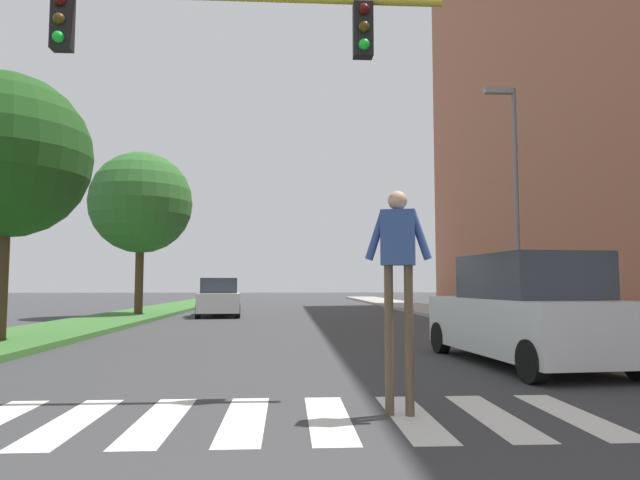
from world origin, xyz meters
TOP-DOWN VIEW (x-y plane):
  - ground_plane at (0.00, 30.00)m, footprint 140.00×140.00m
  - crosswalk at (0.00, 6.74)m, footprint 6.75×2.20m
  - median_strip at (-6.76, 28.00)m, footprint 3.16×64.00m
  - tree_mid at (-6.71, 14.15)m, footprint 3.94×3.94m
  - tree_far at (-6.54, 25.86)m, footprint 4.51×4.51m
  - sidewalk_right at (7.64, 28.00)m, footprint 3.00×64.00m
  - traffic_light_gantry at (-3.26, 8.39)m, footprint 7.81×0.30m
  - street_lamp_right at (7.05, 17.61)m, footprint 1.02×0.24m
  - pedestrian_performer at (1.24, 6.82)m, footprint 0.74×0.32m
  - suv_crossing at (4.26, 10.52)m, footprint 2.35×4.75m
  - sedan_midblock at (-3.09, 26.45)m, footprint 2.26×4.74m

SIDE VIEW (x-z plane):
  - ground_plane at x=0.00m, z-range 0.00..0.00m
  - crosswalk at x=0.00m, z-range 0.00..0.01m
  - median_strip at x=-6.76m, z-range 0.00..0.15m
  - sidewalk_right at x=7.64m, z-range 0.00..0.15m
  - sedan_midblock at x=-3.09m, z-range -0.06..1.66m
  - suv_crossing at x=4.26m, z-range -0.05..1.92m
  - pedestrian_performer at x=1.24m, z-range 0.42..2.91m
  - traffic_light_gantry at x=-3.26m, z-range 1.32..7.32m
  - tree_mid at x=-6.71m, z-range 1.32..7.65m
  - street_lamp_right at x=7.05m, z-range 0.84..8.34m
  - tree_far at x=-6.54m, z-range 1.47..8.66m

